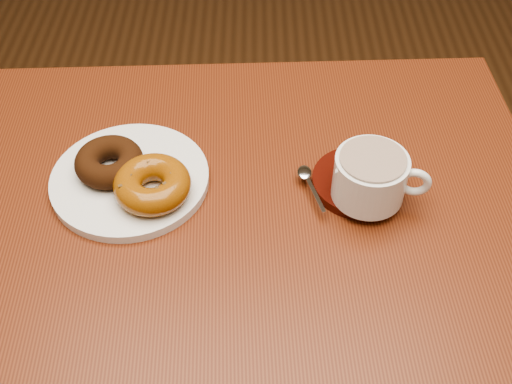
{
  "coord_description": "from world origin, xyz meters",
  "views": [
    {
      "loc": [
        -0.24,
        -0.41,
        1.52
      ],
      "look_at": [
        -0.23,
        0.21,
        0.86
      ],
      "focal_mm": 45.0,
      "sensor_mm": 36.0,
      "label": 1
    }
  ],
  "objects_px": {
    "coffee_cup": "(371,177)",
    "cafe_table": "(243,258)",
    "donut_plate": "(130,179)",
    "saucer": "(359,182)"
  },
  "relations": [
    {
      "from": "saucer",
      "to": "coffee_cup",
      "type": "bearing_deg",
      "value": -74.2
    },
    {
      "from": "donut_plate",
      "to": "coffee_cup",
      "type": "height_order",
      "value": "coffee_cup"
    },
    {
      "from": "saucer",
      "to": "donut_plate",
      "type": "bearing_deg",
      "value": 178.94
    },
    {
      "from": "donut_plate",
      "to": "cafe_table",
      "type": "bearing_deg",
      "value": -13.0
    },
    {
      "from": "donut_plate",
      "to": "coffee_cup",
      "type": "xyz_separation_m",
      "value": [
        0.34,
        -0.04,
        0.04
      ]
    },
    {
      "from": "coffee_cup",
      "to": "cafe_table",
      "type": "bearing_deg",
      "value": -167.78
    },
    {
      "from": "saucer",
      "to": "coffee_cup",
      "type": "height_order",
      "value": "coffee_cup"
    },
    {
      "from": "saucer",
      "to": "coffee_cup",
      "type": "relative_size",
      "value": 1.02
    },
    {
      "from": "cafe_table",
      "to": "coffee_cup",
      "type": "bearing_deg",
      "value": -2.16
    },
    {
      "from": "cafe_table",
      "to": "donut_plate",
      "type": "height_order",
      "value": "donut_plate"
    }
  ]
}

